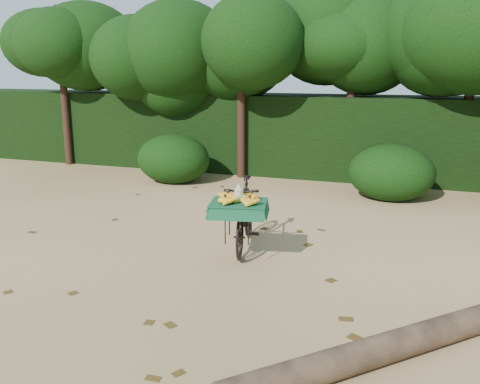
% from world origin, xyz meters
% --- Properties ---
extents(ground, '(80.00, 80.00, 0.00)m').
position_xyz_m(ground, '(0.00, 0.00, 0.00)').
color(ground, tan).
rests_on(ground, ground).
extents(vendor_bicycle, '(0.91, 1.76, 0.96)m').
position_xyz_m(vendor_bicycle, '(-0.21, 0.85, 0.49)').
color(vendor_bicycle, black).
rests_on(vendor_bicycle, ground).
extents(fallen_log, '(2.60, 2.68, 0.25)m').
position_xyz_m(fallen_log, '(1.95, -1.24, 0.13)').
color(fallen_log, brown).
rests_on(fallen_log, ground).
extents(hedge_backdrop, '(26.00, 1.80, 1.80)m').
position_xyz_m(hedge_backdrop, '(0.00, 6.30, 0.90)').
color(hedge_backdrop, black).
rests_on(hedge_backdrop, ground).
extents(tree_row, '(14.50, 2.00, 4.00)m').
position_xyz_m(tree_row, '(-0.65, 5.50, 2.00)').
color(tree_row, black).
rests_on(tree_row, ground).
extents(bush_clumps, '(8.80, 1.70, 0.90)m').
position_xyz_m(bush_clumps, '(0.50, 4.30, 0.45)').
color(bush_clumps, black).
rests_on(bush_clumps, ground).
extents(leaf_litter, '(7.00, 7.30, 0.01)m').
position_xyz_m(leaf_litter, '(0.00, 0.65, 0.01)').
color(leaf_litter, '#483213').
rests_on(leaf_litter, ground).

